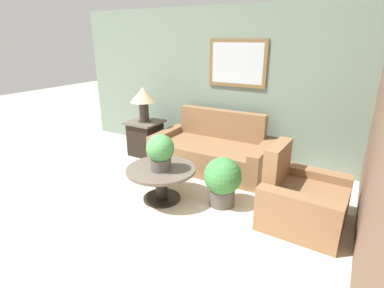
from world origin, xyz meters
TOP-DOWN VIEW (x-y plane):
  - ground_plane at (0.00, 0.00)m, footprint 20.00×20.00m
  - wall_back at (0.00, 3.04)m, footprint 6.40×0.09m
  - wall_right at (2.23, 1.50)m, footprint 0.06×5.01m
  - couch_main at (-0.02, 2.40)m, footprint 1.92×0.98m
  - armchair at (1.60, 1.48)m, footprint 0.93×1.00m
  - coffee_table at (-0.13, 1.09)m, footprint 0.92×0.92m
  - side_table at (-1.37, 2.34)m, footprint 0.58×0.58m
  - table_lamp at (-1.37, 2.34)m, footprint 0.47×0.47m
  - potted_plant_on_table at (-0.10, 1.05)m, footprint 0.36×0.36m
  - potted_plant_floor at (0.63, 1.37)m, footprint 0.49×0.49m

SIDE VIEW (x-z plane):
  - ground_plane at x=0.00m, z-range 0.00..0.00m
  - armchair at x=1.60m, z-range -0.18..0.74m
  - couch_main at x=-0.02m, z-range -0.18..0.74m
  - side_table at x=-1.37m, z-range 0.01..0.65m
  - coffee_table at x=-0.13m, z-range 0.10..0.56m
  - potted_plant_floor at x=0.63m, z-range 0.03..0.68m
  - potted_plant_on_table at x=-0.10m, z-range 0.48..0.95m
  - table_lamp at x=-1.37m, z-range 0.77..1.39m
  - wall_right at x=2.23m, z-range 0.00..2.60m
  - wall_back at x=0.00m, z-range 0.01..2.61m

